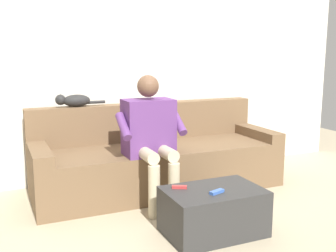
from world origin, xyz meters
name	(u,v)px	position (x,y,z in m)	size (l,w,h in m)	color
ground_plane	(189,213)	(0.00, 0.60, 0.00)	(8.00, 8.00, 0.00)	tan
back_wall	(138,64)	(0.00, -0.67, 1.25)	(5.31, 0.06, 2.49)	beige
couch	(157,160)	(0.00, -0.13, 0.29)	(2.46, 0.85, 0.84)	brown
coffee_table	(213,211)	(0.00, 1.02, 0.18)	(0.74, 0.49, 0.35)	#2D2D2D
person_solo_seated	(151,132)	(0.21, 0.25, 0.67)	(0.59, 0.55, 1.17)	#5B3370
cat_on_backrest	(74,100)	(0.75, -0.43, 0.90)	(0.49, 0.14, 0.13)	black
remote_red	(179,187)	(0.23, 0.89, 0.36)	(0.11, 0.04, 0.02)	#B73333
remote_blue	(217,192)	(0.02, 1.10, 0.36)	(0.12, 0.04, 0.02)	#3860B7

